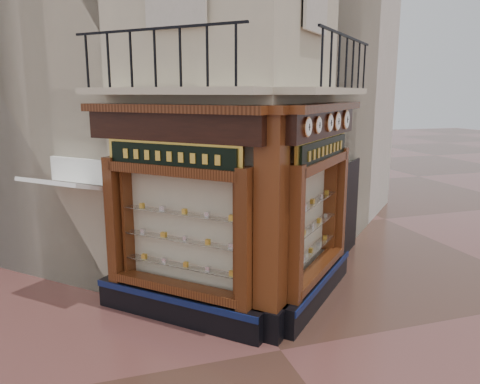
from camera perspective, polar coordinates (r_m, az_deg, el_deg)
name	(u,v)px	position (r m, az deg, el deg)	size (l,w,h in m)	color
ground	(281,350)	(8.19, 4.97, -18.65)	(80.00, 80.00, 0.00)	#452A20
main_building	(193,21)	(13.06, -5.70, 20.00)	(8.00, 8.00, 12.00)	#BBAD92
neighbour_left	(94,47)	(15.17, -17.34, 16.51)	(8.00, 8.00, 11.00)	beige
neighbour_right	(251,52)	(16.05, 1.41, 16.75)	(8.00, 8.00, 11.00)	beige
shopfront_left	(176,218)	(8.45, -7.82, -3.15)	(2.86, 2.86, 3.98)	black
shopfront_right	(318,206)	(9.33, 9.43, -1.75)	(2.86, 2.86, 3.98)	black
corner_pilaster	(271,229)	(7.83, 3.81, -4.51)	(0.85, 0.85, 3.98)	black
balcony	(252,90)	(8.43, 1.50, 12.32)	(5.94, 2.97, 1.03)	#BBAD92
clock_a	(307,127)	(7.80, 8.22, 7.85)	(0.27, 0.27, 0.33)	#CD8144
clock_b	(318,125)	(8.32, 9.47, 8.06)	(0.25, 0.25, 0.31)	#CD8144
clock_c	(329,123)	(8.99, 10.85, 8.29)	(0.28, 0.28, 0.34)	#CD8144
clock_d	(337,121)	(9.49, 11.76, 8.44)	(0.30, 0.30, 0.37)	#CD8144
clock_e	(346,120)	(10.14, 12.79, 8.60)	(0.32, 0.32, 0.41)	#CD8144
awning	(73,299)	(10.46, -19.65, -12.23)	(1.62, 0.97, 0.08)	white
signboard_left	(171,156)	(8.17, -8.36, 4.35)	(2.00, 2.00, 0.54)	gold
signboard_right	(323,150)	(9.11, 10.14, 5.08)	(2.10, 2.10, 0.56)	gold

